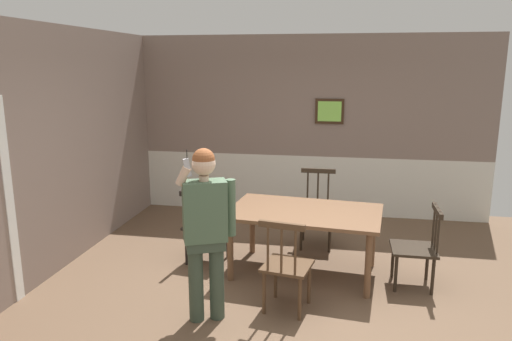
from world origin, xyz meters
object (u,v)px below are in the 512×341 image
object	(u,v)px
chair_near_window	(204,224)
person_figure	(206,224)
chair_by_doorway	(417,247)
chair_opposite_corner	(286,265)
chair_at_table_head	(317,211)
dining_table	(305,217)

from	to	relation	value
chair_near_window	person_figure	distance (m)	1.48
chair_by_doorway	chair_opposite_corner	size ratio (longest dim) A/B	0.94
person_figure	chair_opposite_corner	bearing A→B (deg)	179.38
chair_near_window	chair_at_table_head	size ratio (longest dim) A/B	0.92
chair_near_window	chair_by_doorway	world-z (taller)	chair_near_window
chair_near_window	chair_by_doorway	size ratio (longest dim) A/B	1.03
dining_table	chair_near_window	xyz separation A→B (m)	(-1.23, 0.13, -0.20)
chair_near_window	person_figure	size ratio (longest dim) A/B	0.56
dining_table	chair_near_window	distance (m)	1.26
chair_opposite_corner	chair_at_table_head	bearing A→B (deg)	94.21
chair_by_doorway	chair_at_table_head	distance (m)	1.54
chair_near_window	chair_by_doorway	xyz separation A→B (m)	(2.47, -0.26, -0.03)
chair_at_table_head	person_figure	world-z (taller)	person_figure
dining_table	chair_by_doorway	distance (m)	1.26
chair_at_table_head	chair_opposite_corner	bearing A→B (deg)	83.67
chair_near_window	chair_opposite_corner	world-z (taller)	chair_opposite_corner
chair_by_doorway	chair_at_table_head	world-z (taller)	chair_at_table_head
chair_by_doorway	person_figure	xyz separation A→B (m)	(-2.05, -1.08, 0.50)
chair_near_window	chair_opposite_corner	bearing A→B (deg)	56.78
chair_near_window	person_figure	world-z (taller)	person_figure
chair_at_table_head	chair_opposite_corner	world-z (taller)	chair_at_table_head
dining_table	chair_at_table_head	size ratio (longest dim) A/B	1.77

